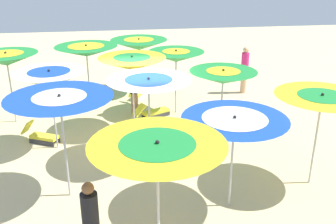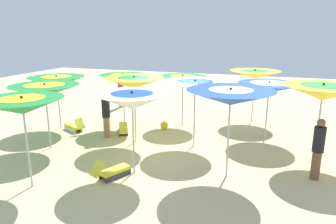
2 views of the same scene
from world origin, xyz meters
TOP-DOWN VIEW (x-y plane):
  - ground at (0.00, 0.00)m, footprint 38.26×38.26m
  - beach_umbrella_0 at (-0.28, -4.83)m, footprint 2.23×2.23m
  - beach_umbrella_1 at (1.69, -3.74)m, footprint 2.25×2.25m
  - beach_umbrella_2 at (4.10, -2.36)m, footprint 1.99×1.99m
  - beach_umbrella_3 at (-1.36, -2.43)m, footprint 1.91×1.91m
  - beach_umbrella_4 at (0.19, -1.20)m, footprint 2.06×2.06m
  - beach_umbrella_5 at (2.49, -0.20)m, footprint 1.97×1.97m
  - beach_umbrella_6 at (-2.37, -0.18)m, footprint 1.96×1.96m
  - beach_umbrella_7 at (-0.11, 0.89)m, footprint 2.17×2.17m
  - beach_umbrella_8 at (1.92, 2.33)m, footprint 2.30×2.30m
  - beach_umbrella_9 at (-3.88, 2.62)m, footprint 2.14×2.14m
  - beach_umbrella_10 at (-1.65, 3.25)m, footprint 2.22×2.22m
  - beach_umbrella_11 at (0.12, 4.73)m, footprint 2.28×2.28m
  - lounger_0 at (-0.52, -2.06)m, footprint 1.35×0.91m
  - lounger_1 at (-0.14, -4.08)m, footprint 0.79×1.18m
  - lounger_2 at (3.00, -0.63)m, footprint 1.17×0.80m
  - beachgoer_0 at (0.09, -2.44)m, footprint 0.30×0.30m
  - beachgoer_1 at (-4.43, -4.16)m, footprint 0.30×0.30m
  - beachgoer_2 at (1.29, 4.62)m, footprint 0.30×0.30m
  - beach_ball at (-1.56, -0.72)m, footprint 0.33×0.33m

SIDE VIEW (x-z plane):
  - ground at x=0.00m, z-range -0.04..0.00m
  - beach_ball at x=-1.56m, z-range 0.00..0.33m
  - lounger_1 at x=-0.14m, z-range -0.11..0.50m
  - lounger_0 at x=-0.52m, z-range -0.09..0.49m
  - lounger_2 at x=3.00m, z-range -0.11..0.53m
  - beachgoer_2 at x=1.29m, z-range 0.04..1.74m
  - beachgoer_0 at x=0.09m, z-range 0.04..1.75m
  - beachgoer_1 at x=-4.43m, z-range 0.06..1.95m
  - beach_umbrella_6 at x=-2.37m, z-range 0.84..3.02m
  - beach_umbrella_10 at x=-1.65m, z-range 0.86..3.04m
  - beach_umbrella_0 at x=-0.28m, z-range 0.85..3.07m
  - beach_umbrella_1 at x=1.69m, z-range 0.89..3.15m
  - beach_umbrella_3 at x=-1.36m, z-range 0.89..3.17m
  - beach_umbrella_5 at x=2.49m, z-range 0.91..3.27m
  - beach_umbrella_9 at x=-3.88m, z-range 0.94..3.28m
  - beach_umbrella_7 at x=-0.11m, z-range 0.95..3.31m
  - beach_umbrella_2 at x=4.10m, z-range 0.95..3.35m
  - beach_umbrella_4 at x=0.19m, z-range 0.96..3.38m
  - beach_umbrella_11 at x=0.12m, z-range 0.96..3.43m
  - beach_umbrella_8 at x=1.92m, z-range 0.99..3.50m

